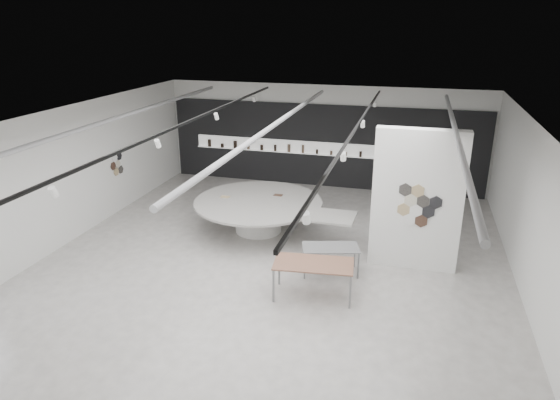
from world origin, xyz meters
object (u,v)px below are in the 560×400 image
(partition_column, at_px, (417,201))
(sample_table_stone, at_px, (331,249))
(sample_table_wood, at_px, (314,265))
(display_island, at_px, (261,212))
(kitchen_counter, at_px, (419,186))

(partition_column, xyz_separation_m, sample_table_stone, (-1.95, -0.94, -1.14))
(sample_table_wood, relative_size, sample_table_stone, 1.23)
(partition_column, xyz_separation_m, sample_table_wood, (-2.14, -2.15, -1.02))
(display_island, height_order, sample_table_stone, display_island)
(partition_column, bearing_deg, display_island, 166.00)
(kitchen_counter, bearing_deg, partition_column, -85.89)
(display_island, distance_m, sample_table_wood, 3.98)
(partition_column, height_order, sample_table_wood, partition_column)
(display_island, height_order, kitchen_counter, kitchen_counter)
(sample_table_wood, xyz_separation_m, sample_table_stone, (0.18, 1.21, -0.12))
(partition_column, height_order, display_island, partition_column)
(sample_table_stone, bearing_deg, display_island, 140.39)
(sample_table_stone, bearing_deg, partition_column, 25.69)
(partition_column, height_order, kitchen_counter, partition_column)
(partition_column, relative_size, kitchen_counter, 2.26)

